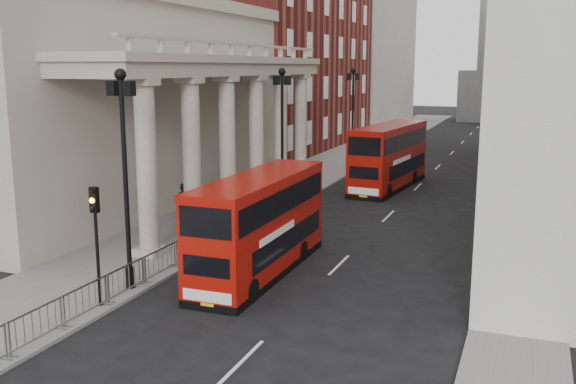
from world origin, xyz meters
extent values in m
plane|color=black|center=(0.00, 0.00, 0.00)|extent=(260.00, 260.00, 0.00)
cube|color=slate|center=(-3.00, 30.00, 0.06)|extent=(6.00, 140.00, 0.12)
cube|color=slate|center=(13.50, 30.00, 0.06)|extent=(3.00, 140.00, 0.12)
cube|color=slate|center=(-0.05, 30.00, 0.07)|extent=(0.20, 140.00, 0.14)
cube|color=gray|center=(-10.50, 18.00, 6.00)|extent=(9.00, 28.00, 12.00)
cube|color=maroon|center=(-10.50, 48.00, 11.00)|extent=(9.00, 32.00, 22.00)
cube|color=gray|center=(-10.50, 80.00, 10.00)|extent=(9.00, 30.00, 20.00)
cube|color=#60605E|center=(6.00, 92.00, 4.00)|extent=(8.00, 8.00, 8.00)
cylinder|color=black|center=(-0.60, 4.00, 0.52)|extent=(0.36, 0.36, 0.80)
cylinder|color=black|center=(-0.60, 4.00, 4.12)|extent=(0.18, 0.18, 8.00)
sphere|color=black|center=(-0.60, 4.00, 8.22)|extent=(0.44, 0.44, 0.44)
cube|color=black|center=(-0.25, 4.00, 7.72)|extent=(0.35, 0.35, 0.55)
cube|color=black|center=(-0.95, 4.00, 7.72)|extent=(0.35, 0.35, 0.55)
cylinder|color=black|center=(-0.60, 20.00, 0.52)|extent=(0.36, 0.36, 0.80)
cylinder|color=black|center=(-0.60, 20.00, 4.12)|extent=(0.18, 0.18, 8.00)
sphere|color=black|center=(-0.60, 20.00, 8.22)|extent=(0.44, 0.44, 0.44)
cube|color=black|center=(-0.25, 20.00, 7.72)|extent=(0.35, 0.35, 0.55)
cube|color=black|center=(-0.95, 20.00, 7.72)|extent=(0.35, 0.35, 0.55)
cylinder|color=black|center=(-0.60, 36.00, 0.52)|extent=(0.36, 0.36, 0.80)
cylinder|color=black|center=(-0.60, 36.00, 4.12)|extent=(0.18, 0.18, 8.00)
sphere|color=black|center=(-0.60, 36.00, 8.22)|extent=(0.44, 0.44, 0.44)
cube|color=black|center=(-0.25, 36.00, 7.72)|extent=(0.35, 0.35, 0.55)
cube|color=black|center=(-0.95, 36.00, 7.72)|extent=(0.35, 0.35, 0.55)
cylinder|color=black|center=(-0.50, 2.00, 1.82)|extent=(0.12, 0.12, 3.40)
cube|color=black|center=(-0.50, 2.00, 3.97)|extent=(0.28, 0.22, 0.90)
sphere|color=black|center=(-0.50, 1.87, 4.27)|extent=(0.18, 0.18, 0.18)
sphere|color=orange|center=(-0.50, 1.87, 3.97)|extent=(0.18, 0.18, 0.18)
sphere|color=black|center=(-0.50, 1.87, 3.67)|extent=(0.18, 0.18, 0.18)
cube|color=gray|center=(-0.35, -1.30, 0.67)|extent=(0.50, 2.30, 1.10)
cube|color=gray|center=(-0.35, 1.05, 0.67)|extent=(0.50, 2.30, 1.10)
cube|color=gray|center=(-0.35, 3.40, 0.67)|extent=(0.50, 2.30, 1.10)
cube|color=gray|center=(-0.35, 5.75, 0.67)|extent=(0.50, 2.30, 1.10)
cube|color=gray|center=(-0.35, 8.10, 0.67)|extent=(0.50, 2.30, 1.10)
cube|color=gray|center=(-0.35, 10.45, 0.67)|extent=(0.50, 2.30, 1.10)
cube|color=#A00F07|center=(3.23, 7.80, 1.23)|extent=(2.30, 9.54, 1.81)
cube|color=#A00F07|center=(3.23, 7.80, 3.11)|extent=(2.30, 9.54, 1.59)
cube|color=#A00F07|center=(3.23, 7.80, 4.02)|extent=(2.34, 9.57, 0.23)
cube|color=black|center=(3.23, 7.80, 0.16)|extent=(2.32, 9.54, 0.32)
cube|color=black|center=(3.23, 7.80, 1.45)|extent=(2.35, 7.72, 0.91)
cube|color=black|center=(3.23, 7.80, 3.20)|extent=(2.35, 8.99, 1.00)
cube|color=white|center=(3.24, 3.04, 0.59)|extent=(1.91, 0.06, 0.41)
cube|color=yellow|center=(3.24, 3.03, 0.29)|extent=(0.50, 0.04, 0.12)
cylinder|color=black|center=(2.21, 4.48, 0.45)|extent=(0.29, 0.91, 0.91)
cylinder|color=black|center=(4.26, 4.49, 0.45)|extent=(0.29, 0.91, 0.91)
cylinder|color=black|center=(2.20, 10.02, 0.45)|extent=(0.29, 0.91, 0.91)
cylinder|color=black|center=(4.25, 10.02, 0.45)|extent=(0.29, 0.91, 0.91)
cube|color=#900D06|center=(4.09, 28.83, 1.34)|extent=(3.52, 10.59, 1.98)
cube|color=#900D06|center=(4.09, 28.83, 3.39)|extent=(3.52, 10.59, 1.73)
cube|color=#900D06|center=(4.09, 28.83, 4.38)|extent=(3.56, 10.63, 0.25)
cube|color=black|center=(4.09, 28.83, 0.17)|extent=(3.54, 10.59, 0.35)
cube|color=black|center=(4.09, 28.83, 1.58)|extent=(3.37, 8.62, 0.99)
cube|color=black|center=(4.09, 28.83, 3.49)|extent=(3.52, 10.00, 1.09)
cube|color=white|center=(3.57, 23.67, 0.64)|extent=(2.07, 0.27, 0.45)
cube|color=yellow|center=(3.56, 23.66, 0.32)|extent=(0.55, 0.09, 0.13)
cylinder|color=black|center=(2.61, 25.35, 0.49)|extent=(0.42, 1.02, 0.99)
cylinder|color=black|center=(4.84, 25.12, 0.49)|extent=(0.42, 1.02, 0.99)
cylinder|color=black|center=(3.23, 31.35, 0.49)|extent=(0.42, 1.02, 0.99)
cylinder|color=black|center=(5.45, 31.12, 0.49)|extent=(0.42, 1.02, 0.99)
imported|color=black|center=(-3.62, 13.24, 0.99)|extent=(0.76, 0.67, 1.74)
imported|color=black|center=(-4.83, 15.35, 1.07)|extent=(1.01, 0.83, 1.90)
imported|color=black|center=(-2.56, 18.59, 1.07)|extent=(1.04, 0.81, 1.90)
camera|label=1|loc=(13.52, -15.85, 8.47)|focal=40.00mm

